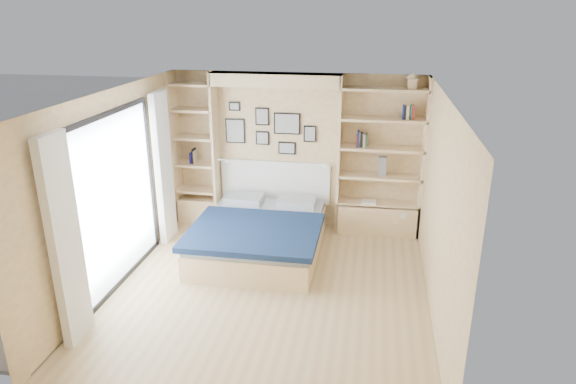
# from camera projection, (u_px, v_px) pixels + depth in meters

# --- Properties ---
(ground) EXTENTS (4.50, 4.50, 0.00)m
(ground) POSITION_uv_depth(u_px,v_px,m) (269.00, 290.00, 6.61)
(ground) COLOR tan
(ground) RESTS_ON ground
(room_shell) EXTENTS (4.50, 4.50, 4.50)m
(room_shell) POSITION_uv_depth(u_px,v_px,m) (264.00, 174.00, 7.71)
(room_shell) COLOR #E7C989
(room_shell) RESTS_ON ground
(bed) EXTENTS (1.81, 2.31, 1.07)m
(bed) POSITION_uv_depth(u_px,v_px,m) (260.00, 235.00, 7.55)
(bed) COLOR beige
(bed) RESTS_ON ground
(photo_gallery) EXTENTS (1.48, 0.02, 0.82)m
(photo_gallery) POSITION_uv_depth(u_px,v_px,m) (268.00, 129.00, 8.20)
(photo_gallery) COLOR black
(photo_gallery) RESTS_ON ground
(reading_lamps) EXTENTS (1.92, 0.12, 0.15)m
(reading_lamps) POSITION_uv_depth(u_px,v_px,m) (275.00, 163.00, 8.14)
(reading_lamps) COLOR silver
(reading_lamps) RESTS_ON ground
(shelf_decor) EXTENTS (3.55, 0.23, 2.03)m
(shelf_decor) POSITION_uv_depth(u_px,v_px,m) (365.00, 130.00, 7.78)
(shelf_decor) COLOR #A13C14
(shelf_decor) RESTS_ON ground
(deck) EXTENTS (3.20, 4.00, 0.05)m
(deck) POSITION_uv_depth(u_px,v_px,m) (18.00, 268.00, 7.18)
(deck) COLOR #6D5F50
(deck) RESTS_ON ground
(deck_chair) EXTENTS (0.50, 0.75, 0.71)m
(deck_chair) POSITION_uv_depth(u_px,v_px,m) (44.00, 238.00, 7.32)
(deck_chair) COLOR tan
(deck_chair) RESTS_ON ground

